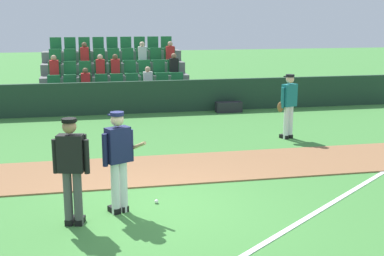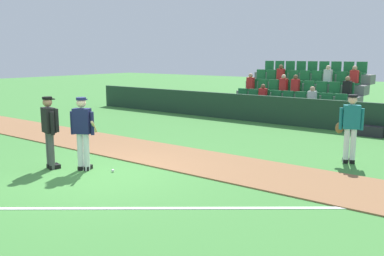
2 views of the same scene
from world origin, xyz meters
name	(u,v)px [view 2 (image 2 of 2)]	position (x,y,z in m)	size (l,w,h in m)	color
ground_plane	(102,174)	(0.00, 0.00, 0.00)	(80.00, 80.00, 0.00)	#42843A
infield_dirt_path	(166,155)	(0.00, 2.27, 0.01)	(28.00, 2.22, 0.03)	#936642
foul_line_chalk	(191,208)	(3.00, -0.50, 0.01)	(12.00, 0.10, 0.01)	white
dugout_fence	(276,110)	(0.00, 9.03, 0.55)	(20.00, 0.16, 1.11)	#1E3828
stadium_bleachers	(299,100)	(0.00, 11.32, 0.75)	(5.55, 3.80, 2.45)	slate
batter_navy_jersey	(83,131)	(-0.60, -0.02, 0.97)	(0.74, 0.70, 1.76)	white
umpire_home_plate	(50,128)	(-1.36, -0.40, 1.00)	(0.57, 0.38, 1.76)	#4C4C4C
runner_teal_jersey	(350,126)	(4.26, 4.49, 0.96)	(0.66, 0.41, 1.76)	white
baseball	(113,171)	(0.07, 0.27, 0.04)	(0.07, 0.07, 0.07)	white
equipment_bag	(370,131)	(3.74, 8.58, 0.18)	(0.90, 0.36, 0.36)	#232328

